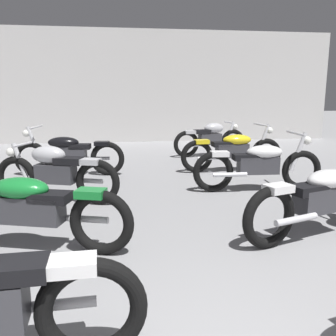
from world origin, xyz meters
name	(u,v)px	position (x,y,z in m)	size (l,w,h in m)	color
back_wall	(136,87)	(0.00, 11.29, 1.80)	(13.23, 0.24, 3.60)	#BCBAB7
motorcycle_left_row_1	(30,208)	(-1.62, 2.75, 0.45)	(2.10, 0.89, 0.97)	black
motorcycle_left_row_2	(55,172)	(-1.63, 4.46, 0.46)	(1.90, 0.78, 0.88)	black
motorcycle_left_row_3	(68,153)	(-1.65, 6.30, 0.45)	(2.16, 0.68, 0.97)	black
motorcycle_right_row_1	(322,197)	(1.55, 2.66, 0.45)	(2.10, 0.92, 0.97)	black
motorcycle_right_row_2	(259,164)	(1.60, 4.63, 0.45)	(2.17, 0.68, 0.97)	black
motorcycle_right_row_3	(233,150)	(1.66, 6.21, 0.45)	(2.17, 0.68, 0.97)	black
motorcycle_right_row_4	(210,138)	(1.69, 8.11, 0.46)	(1.96, 0.60, 0.88)	black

